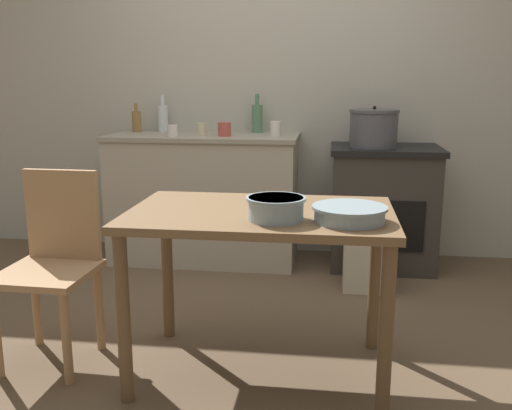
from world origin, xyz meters
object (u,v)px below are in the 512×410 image
Objects in this scene: work_table at (261,235)px; bottle_far_left at (137,121)px; mixing_bowl_large at (276,207)px; stock_pot at (374,128)px; bottle_left at (163,117)px; cup_center at (224,129)px; bottle_mid_left at (257,118)px; mixing_bowl_small at (349,213)px; flour_sack at (368,259)px; chair at (54,261)px; stove at (383,206)px; cup_center_right at (172,131)px; cup_center_left at (275,129)px; cup_mid_right at (202,129)px.

bottle_far_left reaches higher than work_table.
bottle_far_left is (-1.22, 1.88, 0.19)m from mixing_bowl_large.
work_table is at bearing -109.78° from stock_pot.
bottle_left reaches higher than cup_center.
bottle_mid_left is (-0.82, 0.22, 0.05)m from stock_pot.
mixing_bowl_small is at bearing -55.62° from bottle_left.
bottle_far_left is at bearing 159.82° from flour_sack.
chair is 3.71× the size of mixing_bowl_large.
flour_sack is at bearing -24.51° from bottle_left.
stove is 0.75× the size of work_table.
bottle_far_left is 0.19m from bottle_left.
work_table is at bearing -61.24° from cup_center_right.
stove is 0.93m from cup_center_left.
stock_pot is 1.18m from cup_mid_right.
cup_center_left is at bearing 62.07° from chair.
flour_sack is 4.20× the size of cup_center.
bottle_left is (0.01, 1.76, 0.54)m from chair.
flour_sack is at bearing -21.03° from cup_mid_right.
bottle_far_left is (-1.67, 0.61, 0.79)m from flour_sack.
cup_center is at bearing -121.65° from bottle_mid_left.
cup_mid_right reaches higher than work_table.
mixing_bowl_small is 1.78m from cup_center_left.
bottle_left reaches higher than cup_mid_right.
chair is at bearing -109.97° from cup_center.
bottle_mid_left is at bearing 99.64° from mixing_bowl_large.
stock_pot is 1.01m from cup_center.
cup_center_left reaches higher than chair.
bottle_far_left is (-1.50, 1.87, 0.21)m from mixing_bowl_small.
mixing_bowl_small is (0.37, -0.15, 0.14)m from work_table.
flour_sack is 1.09m from cup_center_left.
work_table is at bearing -61.87° from bottle_left.
mixing_bowl_small is 1.96m from cup_mid_right.
stove is at bearing 6.60° from cup_center.
cup_center is (-1.09, -0.13, 0.53)m from stove.
stove is at bearing -10.83° from bottle_mid_left.
stock_pot reaches higher than flour_sack.
cup_center_left is 1.05× the size of cup_center.
stock_pot is at bearing -4.98° from bottle_far_left.
work_table is at bearing -82.01° from bottle_mid_left.
flour_sack is (-0.12, -0.51, -0.22)m from stove.
stove is 1.88m from bottle_far_left.
cup_center_right is (-1.32, 0.32, 0.75)m from flour_sack.
cup_center_right is at bearing -172.44° from stove.
cup_center_right is (0.17, -0.36, -0.07)m from bottle_left.
cup_center_left is (-0.46, 1.71, 0.18)m from mixing_bowl_small.
bottle_mid_left is (-0.62, 1.94, 0.23)m from mixing_bowl_small.
cup_mid_right is at bearing -176.80° from stove.
bottle_far_left is at bearing 171.41° from cup_center_left.
stock_pot is 1.54m from bottle_left.
mixing_bowl_small is at bearing -51.18° from bottle_far_left.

